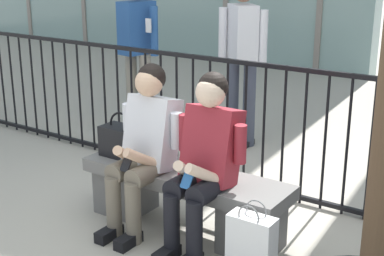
{
  "coord_description": "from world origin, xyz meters",
  "views": [
    {
      "loc": [
        2.16,
        -3.06,
        1.95
      ],
      "look_at": [
        0.0,
        0.1,
        0.75
      ],
      "focal_mm": 52.42,
      "sensor_mm": 36.0,
      "label": 1
    }
  ],
  "objects_px": {
    "stone_bench": "(184,194)",
    "bystander_further_back": "(137,44)",
    "handbag_on_bench": "(121,141)",
    "shopping_bag": "(251,247)",
    "seated_person_companion": "(204,157)",
    "bystander_at_railing": "(242,50)",
    "seated_person_with_phone": "(144,143)"
  },
  "relations": [
    {
      "from": "shopping_bag",
      "to": "seated_person_with_phone",
      "type": "bearing_deg",
      "value": 168.95
    },
    {
      "from": "stone_bench",
      "to": "bystander_at_railing",
      "type": "height_order",
      "value": "bystander_at_railing"
    },
    {
      "from": "handbag_on_bench",
      "to": "bystander_at_railing",
      "type": "distance_m",
      "value": 1.97
    },
    {
      "from": "shopping_bag",
      "to": "bystander_further_back",
      "type": "xyz_separation_m",
      "value": [
        -2.48,
        1.94,
        0.78
      ]
    },
    {
      "from": "seated_person_companion",
      "to": "bystander_further_back",
      "type": "bearing_deg",
      "value": 139.05
    },
    {
      "from": "stone_bench",
      "to": "bystander_further_back",
      "type": "distance_m",
      "value": 2.49
    },
    {
      "from": "seated_person_with_phone",
      "to": "shopping_bag",
      "type": "height_order",
      "value": "seated_person_with_phone"
    },
    {
      "from": "handbag_on_bench",
      "to": "shopping_bag",
      "type": "distance_m",
      "value": 1.39
    },
    {
      "from": "bystander_further_back",
      "to": "seated_person_companion",
      "type": "bearing_deg",
      "value": -40.95
    },
    {
      "from": "seated_person_companion",
      "to": "bystander_at_railing",
      "type": "bearing_deg",
      "value": 113.22
    },
    {
      "from": "handbag_on_bench",
      "to": "bystander_further_back",
      "type": "bearing_deg",
      "value": 125.83
    },
    {
      "from": "bystander_at_railing",
      "to": "seated_person_companion",
      "type": "bearing_deg",
      "value": -66.78
    },
    {
      "from": "seated_person_with_phone",
      "to": "shopping_bag",
      "type": "bearing_deg",
      "value": -11.05
    },
    {
      "from": "bystander_at_railing",
      "to": "bystander_further_back",
      "type": "height_order",
      "value": "same"
    },
    {
      "from": "shopping_bag",
      "to": "bystander_at_railing",
      "type": "distance_m",
      "value": 2.72
    },
    {
      "from": "seated_person_with_phone",
      "to": "seated_person_companion",
      "type": "height_order",
      "value": "same"
    },
    {
      "from": "seated_person_companion",
      "to": "shopping_bag",
      "type": "height_order",
      "value": "seated_person_companion"
    },
    {
      "from": "stone_bench",
      "to": "bystander_at_railing",
      "type": "xyz_separation_m",
      "value": [
        -0.62,
        1.91,
        0.73
      ]
    },
    {
      "from": "handbag_on_bench",
      "to": "bystander_further_back",
      "type": "height_order",
      "value": "bystander_further_back"
    },
    {
      "from": "stone_bench",
      "to": "shopping_bag",
      "type": "distance_m",
      "value": 0.8
    },
    {
      "from": "stone_bench",
      "to": "bystander_at_railing",
      "type": "relative_size",
      "value": 0.94
    },
    {
      "from": "stone_bench",
      "to": "handbag_on_bench",
      "type": "distance_m",
      "value": 0.65
    },
    {
      "from": "seated_person_with_phone",
      "to": "handbag_on_bench",
      "type": "relative_size",
      "value": 3.45
    },
    {
      "from": "stone_bench",
      "to": "seated_person_companion",
      "type": "xyz_separation_m",
      "value": [
        0.26,
        -0.13,
        0.38
      ]
    },
    {
      "from": "stone_bench",
      "to": "seated_person_with_phone",
      "type": "xyz_separation_m",
      "value": [
        -0.26,
        -0.13,
        0.38
      ]
    },
    {
      "from": "shopping_bag",
      "to": "bystander_at_railing",
      "type": "height_order",
      "value": "bystander_at_railing"
    },
    {
      "from": "stone_bench",
      "to": "bystander_further_back",
      "type": "relative_size",
      "value": 0.94
    },
    {
      "from": "seated_person_companion",
      "to": "stone_bench",
      "type": "bearing_deg",
      "value": 153.3
    },
    {
      "from": "stone_bench",
      "to": "shopping_bag",
      "type": "height_order",
      "value": "shopping_bag"
    },
    {
      "from": "seated_person_companion",
      "to": "handbag_on_bench",
      "type": "relative_size",
      "value": 3.45
    },
    {
      "from": "shopping_bag",
      "to": "bystander_at_railing",
      "type": "relative_size",
      "value": 0.3
    },
    {
      "from": "seated_person_companion",
      "to": "shopping_bag",
      "type": "relative_size",
      "value": 2.34
    }
  ]
}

